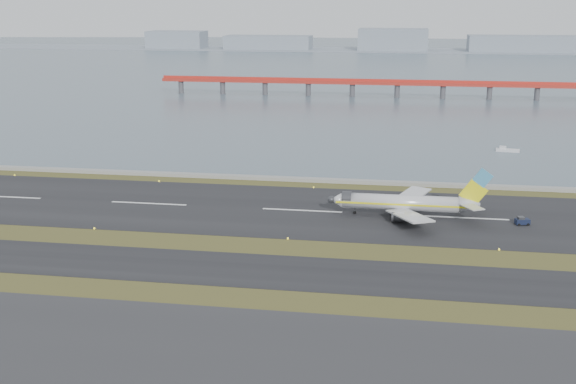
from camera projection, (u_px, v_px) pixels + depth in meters
name	position (u px, v px, depth m)	size (l,w,h in m)	color
ground	(282.00, 251.00, 151.23)	(1000.00, 1000.00, 0.00)	#334017
apron_strip	(215.00, 384.00, 98.77)	(1000.00, 50.00, 0.10)	#2B2B2E
taxiway_strip	(272.00, 271.00, 139.78)	(1000.00, 18.00, 0.10)	black
runway_strip	(302.00, 211.00, 179.82)	(1000.00, 45.00, 0.10)	black
seawall	(317.00, 180.00, 208.31)	(1000.00, 2.50, 1.00)	gray
bay_water	(376.00, 64.00, 589.84)	(1400.00, 800.00, 1.30)	#495968
red_pier	(397.00, 84.00, 384.64)	(260.00, 5.00, 10.20)	#B52A1F
far_shoreline	(396.00, 44.00, 738.73)	(1400.00, 80.00, 60.50)	gray
airliner	(407.00, 203.00, 174.05)	(38.52, 32.89, 12.80)	silver
pushback_tug	(522.00, 221.00, 168.17)	(3.55, 2.56, 2.06)	black
workboat_near	(507.00, 150.00, 249.31)	(8.11, 3.53, 1.91)	silver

